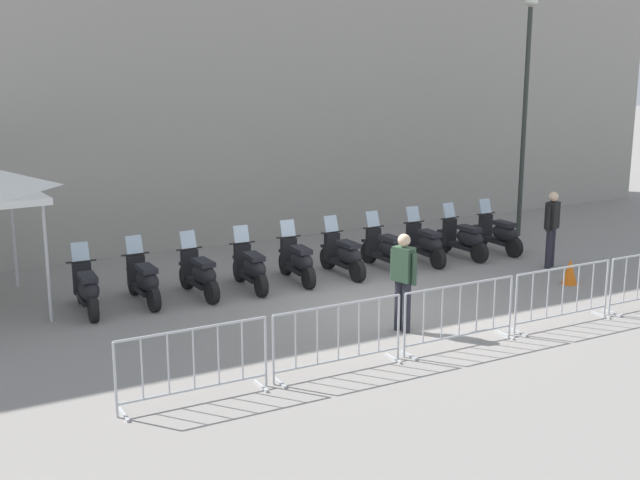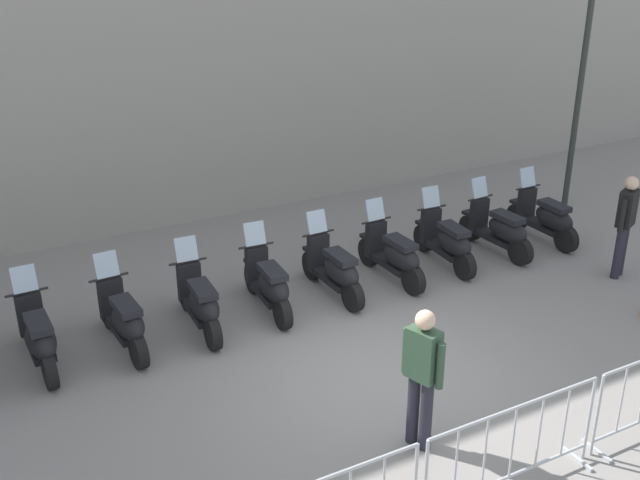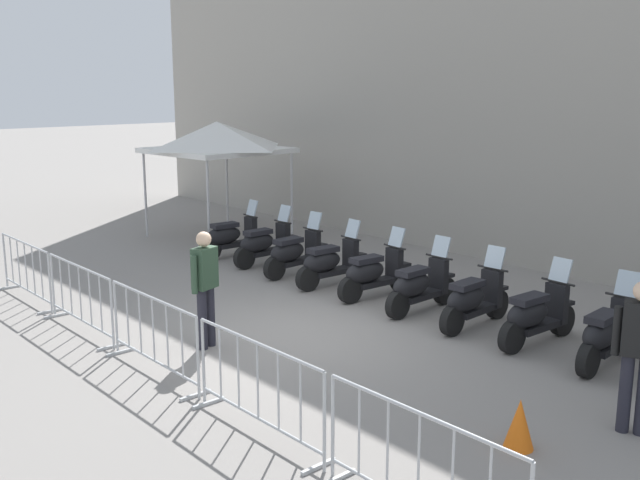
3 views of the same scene
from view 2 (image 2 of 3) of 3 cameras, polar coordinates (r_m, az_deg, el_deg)
The scene contains 14 objects.
ground_plane at distance 10.30m, azimuth 4.62°, elevation -9.95°, with size 120.00×120.00×0.00m, color gray.
motorcycle_1 at distance 10.86m, azimuth -19.95°, elevation -6.71°, with size 0.56×1.73×1.24m.
motorcycle_2 at distance 10.95m, azimuth -14.21°, elevation -5.70°, with size 0.56×1.72×1.24m.
motorcycle_3 at distance 11.18m, azimuth -8.79°, elevation -4.55°, with size 0.60×1.72×1.24m.
motorcycle_4 at distance 11.58m, azimuth -3.78°, elevation -3.27°, with size 0.61×1.72×1.24m.
motorcycle_5 at distance 12.01m, azimuth 1.08°, elevation -2.20°, with size 0.56×1.72×1.24m.
motorcycle_6 at distance 12.54m, azimuth 5.43°, elevation -1.12°, with size 0.56×1.72×1.24m.
motorcycle_7 at distance 13.17m, azimuth 9.31°, elevation -0.10°, with size 0.60×1.72×1.24m.
motorcycle_8 at distance 13.82m, azimuth 13.00°, elevation 0.76°, with size 0.56×1.72×1.24m.
motorcycle_9 at distance 14.54m, azimuth 16.23°, elevation 1.57°, with size 0.56×1.73×1.24m.
barrier_segment_2 at distance 8.47m, azimuth 13.91°, elevation -14.72°, with size 2.20×0.58×1.07m.
street_lamp at distance 15.79m, azimuth 19.15°, elevation 15.00°, with size 0.36×0.36×6.09m.
officer_near_row_end at distance 13.37m, azimuth 21.50°, elevation 1.32°, with size 0.52×0.33×1.73m.
officer_mid_plaza at distance 8.65m, azimuth 7.50°, elevation -9.53°, with size 0.30×0.54×1.73m.
Camera 2 is at (-5.26, -6.79, 5.68)m, focal length 43.59 mm.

